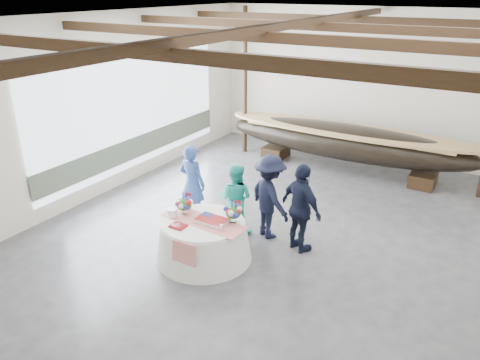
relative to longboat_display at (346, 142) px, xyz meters
The scene contains 14 objects.
floor 4.49m from the longboat_display, 88.31° to the right, with size 10.00×12.00×0.01m, color #3D3D42.
wall_back 2.11m from the longboat_display, 85.39° to the left, with size 10.00×0.02×4.50m, color silver.
wall_front 10.49m from the longboat_display, 89.29° to the right, with size 10.00×0.02×4.50m, color silver.
wall_left 6.70m from the longboat_display, 137.93° to the right, with size 0.02×12.00×4.50m, color silver.
ceiling 5.69m from the longboat_display, 88.31° to the right, with size 10.00×12.00×0.01m, color white.
pavilion_structure 4.78m from the longboat_display, 87.96° to the right, with size 9.80×11.76×4.50m.
open_bay 5.97m from the longboat_display, 144.82° to the right, with size 0.03×7.00×3.20m.
longboat_display is the anchor object (origin of this frame).
banquet_table 6.11m from the longboat_display, 97.41° to the right, with size 1.90×1.90×0.81m.
tabletop_items 5.97m from the longboat_display, 97.92° to the right, with size 1.78×0.97×0.40m.
guest_woman_blue 5.19m from the longboat_display, 111.92° to the right, with size 0.67×0.44×1.83m, color #2B478A.
guest_woman_teal 4.85m from the longboat_display, 99.71° to the right, with size 0.77×0.60×1.58m, color #22B2A0.
guest_man_left 4.58m from the longboat_display, 91.18° to the right, with size 1.20×0.69×1.85m, color black.
guest_man_right 4.83m from the longboat_display, 81.44° to the right, with size 1.10×0.46×1.87m, color black.
Camera 1 is at (3.83, -8.20, 5.05)m, focal length 35.00 mm.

